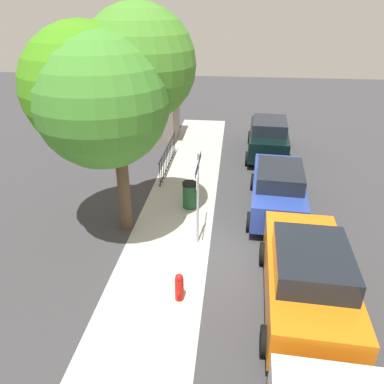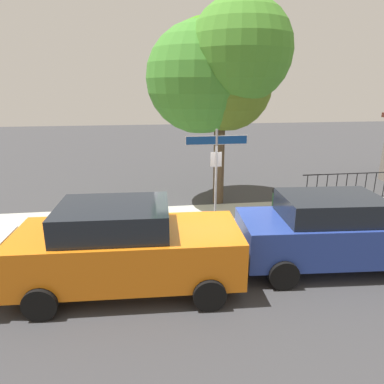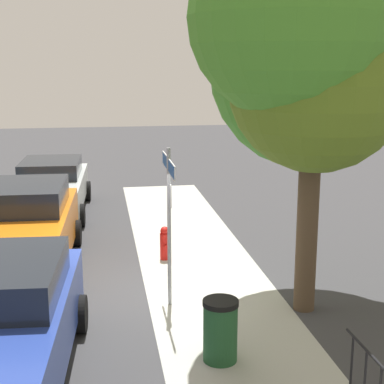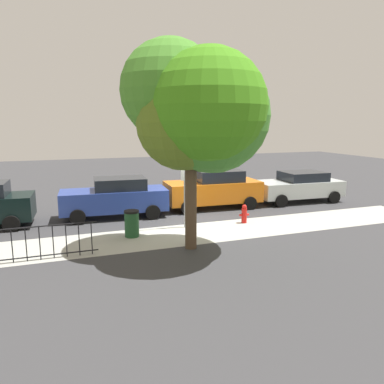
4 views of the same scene
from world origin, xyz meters
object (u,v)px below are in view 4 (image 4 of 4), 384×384
(fire_hydrant, at_px, (244,214))
(trash_bin, at_px, (132,223))
(street_sign, at_px, (185,174))
(car_silver, at_px, (299,186))
(car_orange, at_px, (214,189))
(shade_tree, at_px, (197,109))
(car_blue, at_px, (115,197))

(fire_hydrant, relative_size, trash_bin, 0.80)
(street_sign, distance_m, car_silver, 7.82)
(fire_hydrant, distance_m, trash_bin, 4.77)
(trash_bin, bearing_deg, car_silver, -161.47)
(car_silver, xyz_separation_m, car_orange, (4.78, -0.18, 0.12))
(shade_tree, height_order, trash_bin, shade_tree)
(car_orange, bearing_deg, shade_tree, 64.08)
(car_blue, height_order, fire_hydrant, car_blue)
(car_orange, relative_size, trash_bin, 4.73)
(car_blue, distance_m, fire_hydrant, 5.65)
(street_sign, relative_size, car_silver, 0.64)
(car_silver, relative_size, car_blue, 0.99)
(trash_bin, bearing_deg, car_blue, -87.77)
(fire_hydrant, bearing_deg, street_sign, -4.47)
(street_sign, distance_m, trash_bin, 2.80)
(shade_tree, distance_m, trash_bin, 4.87)
(car_orange, bearing_deg, car_blue, 5.41)
(shade_tree, bearing_deg, street_sign, -100.08)
(shade_tree, bearing_deg, trash_bin, -48.73)
(street_sign, xyz_separation_m, car_silver, (-7.24, -2.67, -1.31))
(car_silver, distance_m, fire_hydrant, 5.52)
(street_sign, bearing_deg, trash_bin, 12.69)
(car_orange, bearing_deg, fire_hydrant, 94.14)
(street_sign, bearing_deg, car_blue, -48.08)
(street_sign, height_order, car_orange, street_sign)
(trash_bin, bearing_deg, fire_hydrant, -176.39)
(car_orange, xyz_separation_m, trash_bin, (4.67, 3.34, -0.44))
(street_sign, relative_size, trash_bin, 3.03)
(fire_hydrant, xyz_separation_m, trash_bin, (4.76, 0.30, 0.11))
(shade_tree, xyz_separation_m, car_orange, (-2.90, -5.36, -3.62))
(shade_tree, xyz_separation_m, trash_bin, (1.77, -2.02, -4.06))
(car_blue, bearing_deg, fire_hydrant, 154.14)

